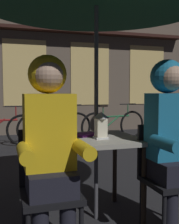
% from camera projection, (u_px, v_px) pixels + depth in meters
% --- Properties ---
extents(ground_plane, '(60.00, 60.00, 0.00)m').
position_uv_depth(ground_plane, '(96.00, 218.00, 2.51)').
color(ground_plane, '#232326').
extents(cafe_table, '(0.72, 0.72, 0.74)m').
position_uv_depth(cafe_table, '(96.00, 149.00, 2.46)').
color(cafe_table, '#B2AD9E').
rests_on(cafe_table, ground_plane).
extents(lantern, '(0.11, 0.11, 0.23)m').
position_uv_depth(lantern, '(101.00, 125.00, 2.37)').
color(lantern, white).
rests_on(lantern, cafe_table).
extents(chair_left, '(0.40, 0.40, 0.87)m').
position_uv_depth(chair_left, '(49.00, 184.00, 1.98)').
color(chair_left, black).
rests_on(chair_left, ground_plane).
extents(chair_right, '(0.40, 0.40, 0.87)m').
position_uv_depth(chair_right, '(166.00, 172.00, 2.26)').
color(chair_right, black).
rests_on(chair_right, ground_plane).
extents(person_left_hooded, '(0.45, 0.56, 1.40)m').
position_uv_depth(person_left_hooded, '(50.00, 135.00, 1.89)').
color(person_left_hooded, black).
rests_on(person_left_hooded, ground_plane).
extents(person_right_hooded, '(0.45, 0.56, 1.40)m').
position_uv_depth(person_right_hooded, '(172.00, 129.00, 2.18)').
color(person_right_hooded, black).
rests_on(person_right_hooded, ground_plane).
extents(shopfront_building, '(10.00, 0.93, 6.20)m').
position_uv_depth(shopfront_building, '(23.00, 17.00, 7.34)').
color(shopfront_building, '#6B5B4C').
rests_on(shopfront_building, ground_plane).
extents(bicycle_third, '(1.68, 0.21, 0.84)m').
position_uv_depth(bicycle_third, '(55.00, 127.00, 6.08)').
color(bicycle_third, black).
rests_on(bicycle_third, ground_plane).
extents(bicycle_fourth, '(1.67, 0.29, 0.84)m').
position_uv_depth(bicycle_fourth, '(114.00, 125.00, 6.49)').
color(bicycle_fourth, black).
rests_on(bicycle_fourth, ground_plane).
extents(book, '(0.24, 0.21, 0.02)m').
position_uv_depth(book, '(87.00, 134.00, 2.53)').
color(book, '#661E7A').
rests_on(book, cafe_table).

